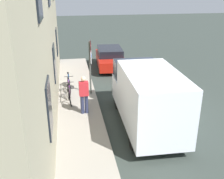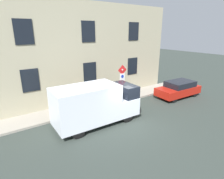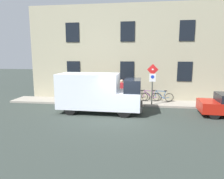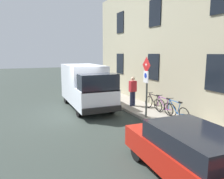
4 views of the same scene
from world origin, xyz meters
The scene contains 9 objects.
ground_plane centered at (0.00, 0.00, 0.00)m, with size 80.00×80.00×0.00m, color #2F3732.
sidewalk_slab centered at (3.52, 0.00, 0.07)m, with size 1.92×17.99×0.14m, color gray.
building_facade centered at (4.82, 0.00, 3.78)m, with size 0.75×15.99×7.56m.
sign_post_stacked centered at (2.77, -1.89, 2.01)m, with size 0.17×0.56×2.78m.
delivery_van centered at (0.86, 1.62, 1.33)m, with size 2.11×5.37×2.50m.
bicycle_blue centered at (3.92, -2.73, 0.51)m, with size 0.46×1.71×0.89m.
bicycle_purple centered at (3.92, -1.85, 0.51)m, with size 0.46×1.72×0.89m.
bicycle_black centered at (3.92, -0.97, 0.51)m, with size 0.46×1.71×0.89m.
pedestrian centered at (3.29, 0.32, 1.07)m, with size 0.41×0.28×1.72m.
Camera 3 is at (-11.58, -0.97, 3.61)m, focal length 32.38 mm.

